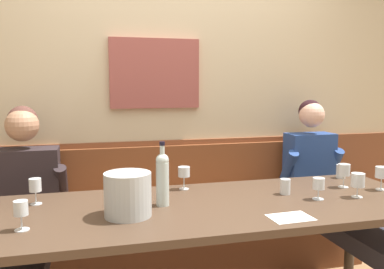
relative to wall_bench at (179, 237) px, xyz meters
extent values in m
cube|color=beige|center=(0.00, 0.26, 1.12)|extent=(6.80, 0.08, 2.80)
cube|color=#984D46|center=(-0.13, 0.20, 1.21)|extent=(0.67, 0.04, 0.52)
cube|color=brown|center=(0.00, 0.21, 0.21)|extent=(6.80, 0.03, 0.98)
cube|color=brown|center=(0.00, -0.02, -0.06)|extent=(2.85, 0.42, 0.44)
cube|color=brown|center=(0.00, -0.02, 0.18)|extent=(2.79, 0.39, 0.05)
cube|color=brown|center=(0.00, 0.17, 0.43)|extent=(2.85, 0.04, 0.45)
cube|color=#473426|center=(0.00, -0.74, 0.45)|extent=(2.55, 0.90, 0.04)
cylinder|color=#43372B|center=(1.20, -0.36, 0.08)|extent=(0.07, 0.07, 0.71)
cube|color=#2A2124|center=(-1.04, -0.02, 0.46)|extent=(0.43, 0.22, 0.50)
sphere|color=tan|center=(-1.04, -0.03, 0.86)|extent=(0.21, 0.21, 0.21)
sphere|color=#55322A|center=(-1.04, 0.00, 0.89)|extent=(0.19, 0.19, 0.19)
cylinder|color=#2A2124|center=(-0.81, -0.06, 0.48)|extent=(0.08, 0.20, 0.27)
cube|color=#32333F|center=(1.05, -0.65, 0.15)|extent=(0.31, 1.18, 0.11)
cube|color=navy|center=(1.05, -0.02, 0.48)|extent=(0.37, 0.20, 0.53)
sphere|color=#E0AD94|center=(1.05, -0.03, 0.89)|extent=(0.20, 0.20, 0.20)
sphere|color=black|center=(1.05, 0.00, 0.92)|extent=(0.18, 0.18, 0.18)
cylinder|color=navy|center=(0.86, -0.05, 0.50)|extent=(0.08, 0.20, 0.27)
cylinder|color=navy|center=(1.25, -0.05, 0.50)|extent=(0.08, 0.20, 0.27)
cylinder|color=#B1B9BA|center=(-0.44, -0.83, 0.58)|extent=(0.23, 0.23, 0.22)
cylinder|color=#B7C7C0|center=(-0.24, -0.70, 0.59)|extent=(0.07, 0.07, 0.24)
sphere|color=#B7C7C0|center=(-0.24, -0.70, 0.72)|extent=(0.07, 0.07, 0.07)
cylinder|color=#B7C7C0|center=(-0.24, -0.70, 0.77)|extent=(0.03, 0.03, 0.07)
cylinder|color=black|center=(-0.24, -0.70, 0.81)|extent=(0.03, 0.03, 0.02)
cylinder|color=silver|center=(1.13, -0.72, 0.47)|extent=(0.06, 0.06, 0.00)
cylinder|color=silver|center=(1.13, -0.72, 0.51)|extent=(0.01, 0.01, 0.07)
cylinder|color=silver|center=(1.13, -0.72, 0.58)|extent=(0.08, 0.08, 0.07)
cylinder|color=#EDD790|center=(1.13, -0.72, 0.56)|extent=(0.07, 0.07, 0.03)
cylinder|color=silver|center=(-0.05, -0.40, 0.47)|extent=(0.06, 0.06, 0.00)
cylinder|color=silver|center=(-0.05, -0.40, 0.51)|extent=(0.01, 0.01, 0.08)
cylinder|color=silver|center=(-0.05, -0.40, 0.58)|extent=(0.07, 0.07, 0.06)
cylinder|color=#E5E778|center=(-0.05, -0.40, 0.56)|extent=(0.07, 0.07, 0.02)
cylinder|color=silver|center=(0.64, -0.81, 0.47)|extent=(0.06, 0.06, 0.00)
cylinder|color=silver|center=(0.64, -0.81, 0.50)|extent=(0.01, 0.01, 0.06)
cylinder|color=silver|center=(0.64, -0.81, 0.56)|extent=(0.07, 0.07, 0.06)
cylinder|color=#E4E78A|center=(0.64, -0.81, 0.54)|extent=(0.06, 0.06, 0.02)
cylinder|color=silver|center=(-0.91, -0.51, 0.47)|extent=(0.06, 0.06, 0.00)
cylinder|color=silver|center=(-0.91, -0.51, 0.51)|extent=(0.01, 0.01, 0.07)
cylinder|color=silver|center=(-0.91, -0.51, 0.58)|extent=(0.06, 0.06, 0.07)
cylinder|color=#E9D085|center=(-0.91, -0.51, 0.56)|extent=(0.06, 0.06, 0.02)
cylinder|color=silver|center=(0.94, -0.61, 0.47)|extent=(0.06, 0.06, 0.00)
cylinder|color=silver|center=(0.94, -0.61, 0.51)|extent=(0.01, 0.01, 0.07)
cylinder|color=silver|center=(0.94, -0.61, 0.59)|extent=(0.07, 0.07, 0.07)
cylinder|color=#EFD282|center=(0.94, -0.61, 0.56)|extent=(0.06, 0.06, 0.02)
cylinder|color=silver|center=(-0.92, -0.91, 0.47)|extent=(0.07, 0.07, 0.00)
cylinder|color=silver|center=(-0.92, -0.91, 0.51)|extent=(0.01, 0.01, 0.07)
cylinder|color=silver|center=(-0.92, -0.91, 0.57)|extent=(0.06, 0.06, 0.07)
cylinder|color=#ECDF78|center=(-0.92, -0.91, 0.55)|extent=(0.06, 0.06, 0.02)
cylinder|color=silver|center=(0.88, -0.83, 0.47)|extent=(0.06, 0.06, 0.00)
cylinder|color=silver|center=(0.88, -0.83, 0.50)|extent=(0.01, 0.01, 0.06)
cylinder|color=silver|center=(0.88, -0.83, 0.57)|extent=(0.08, 0.08, 0.08)
cylinder|color=silver|center=(1.08, -0.38, 0.52)|extent=(0.06, 0.06, 0.09)
cylinder|color=silver|center=(0.51, -0.66, 0.52)|extent=(0.06, 0.06, 0.09)
cube|color=white|center=(0.33, -1.05, 0.47)|extent=(0.22, 0.16, 0.00)
camera|label=1|loc=(-0.60, -2.75, 1.12)|focal=36.88mm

